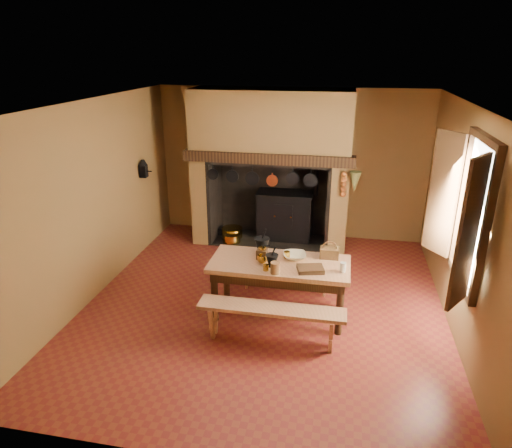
{
  "coord_description": "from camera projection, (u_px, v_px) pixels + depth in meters",
  "views": [
    {
      "loc": [
        0.98,
        -5.63,
        3.44
      ],
      "look_at": [
        -0.19,
        0.3,
        1.1
      ],
      "focal_mm": 32.0,
      "sensor_mm": 36.0,
      "label": 1
    }
  ],
  "objects": [
    {
      "name": "back_wall",
      "position": [
        291.0,
        164.0,
        8.58
      ],
      "size": [
        5.0,
        0.02,
        2.8
      ],
      "primitive_type": "cube",
      "color": "brown",
      "rests_on": "floor"
    },
    {
      "name": "window",
      "position": [
        463.0,
        212.0,
        5.17
      ],
      "size": [
        0.39,
        1.75,
        1.76
      ],
      "color": "white",
      "rests_on": "wall_right"
    },
    {
      "name": "coffee_grinder",
      "position": [
        262.0,
        253.0,
        6.1
      ],
      "size": [
        0.19,
        0.15,
        0.21
      ],
      "rotation": [
        0.0,
        0.0,
        -0.1
      ],
      "color": "#31200F",
      "rests_on": "work_table"
    },
    {
      "name": "wicker_basket",
      "position": [
        329.0,
        252.0,
        6.13
      ],
      "size": [
        0.25,
        0.18,
        0.24
      ],
      "rotation": [
        0.0,
        0.0,
        0.01
      ],
      "color": "#4B3516",
      "rests_on": "work_table"
    },
    {
      "name": "wooden_tray",
      "position": [
        310.0,
        269.0,
        5.77
      ],
      "size": [
        0.37,
        0.31,
        0.06
      ],
      "primitive_type": "cube",
      "rotation": [
        0.0,
        0.0,
        0.24
      ],
      "color": "#31200F",
      "rests_on": "work_table"
    },
    {
      "name": "mortar_large",
      "position": [
        262.0,
        244.0,
        6.26
      ],
      "size": [
        0.21,
        0.21,
        0.36
      ],
      "rotation": [
        0.0,
        0.0,
        -0.33
      ],
      "color": "black",
      "rests_on": "work_table"
    },
    {
      "name": "chimney_breast",
      "position": [
        271.0,
        146.0,
        8.08
      ],
      "size": [
        2.95,
        0.96,
        2.8
      ],
      "color": "brown",
      "rests_on": "floor"
    },
    {
      "name": "wall_coffee_mill",
      "position": [
        143.0,
        167.0,
        7.87
      ],
      "size": [
        0.23,
        0.16,
        0.31
      ],
      "color": "black",
      "rests_on": "wall_left"
    },
    {
      "name": "wall_right",
      "position": [
        465.0,
        225.0,
        5.62
      ],
      "size": [
        0.02,
        5.5,
        2.8
      ],
      "primitive_type": "cube",
      "color": "brown",
      "rests_on": "floor"
    },
    {
      "name": "hearth_pans",
      "position": [
        231.0,
        234.0,
        8.75
      ],
      "size": [
        0.51,
        0.62,
        0.2
      ],
      "color": "#B18529",
      "rests_on": "floor"
    },
    {
      "name": "iron_range",
      "position": [
        285.0,
        215.0,
        8.64
      ],
      "size": [
        1.12,
        0.55,
        1.6
      ],
      "color": "black",
      "rests_on": "floor"
    },
    {
      "name": "wall_front",
      "position": [
        204.0,
        329.0,
        3.55
      ],
      "size": [
        5.0,
        0.02,
        2.8
      ],
      "primitive_type": "cube",
      "color": "brown",
      "rests_on": "floor"
    },
    {
      "name": "ceiling",
      "position": [
        266.0,
        104.0,
        5.56
      ],
      "size": [
        5.5,
        5.5,
        0.0
      ],
      "primitive_type": "plane",
      "rotation": [
        3.14,
        0.0,
        0.0
      ],
      "color": "silver",
      "rests_on": "back_wall"
    },
    {
      "name": "wall_left",
      "position": [
        93.0,
        201.0,
        6.51
      ],
      "size": [
        0.02,
        5.5,
        2.8
      ],
      "primitive_type": "cube",
      "color": "brown",
      "rests_on": "floor"
    },
    {
      "name": "glass_jar",
      "position": [
        343.0,
        267.0,
        5.74
      ],
      "size": [
        0.08,
        0.08,
        0.13
      ],
      "primitive_type": "cylinder",
      "rotation": [
        0.0,
        0.0,
        0.16
      ],
      "color": "beige",
      "rests_on": "work_table"
    },
    {
      "name": "brass_cup",
      "position": [
        262.0,
        259.0,
        5.99
      ],
      "size": [
        0.18,
        0.18,
        0.11
      ],
      "primitive_type": "imported",
      "rotation": [
        0.0,
        0.0,
        0.4
      ],
      "color": "#B18529",
      "rests_on": "work_table"
    },
    {
      "name": "brass_mug_b",
      "position": [
        287.0,
        255.0,
        6.13
      ],
      "size": [
        0.11,
        0.11,
        0.09
      ],
      "primitive_type": "cylinder",
      "rotation": [
        0.0,
        0.0,
        0.4
      ],
      "color": "#B18529",
      "rests_on": "work_table"
    },
    {
      "name": "hanging_pans",
      "position": [
        264.0,
        178.0,
        7.8
      ],
      "size": [
        1.92,
        0.29,
        0.27
      ],
      "color": "black",
      "rests_on": "chimney_breast"
    },
    {
      "name": "work_table",
      "position": [
        280.0,
        271.0,
        6.07
      ],
      "size": [
        1.84,
        0.82,
        0.8
      ],
      "color": "tan",
      "rests_on": "floor"
    },
    {
      "name": "stoneware_crock",
      "position": [
        275.0,
        268.0,
        5.7
      ],
      "size": [
        0.14,
        0.14,
        0.15
      ],
      "primitive_type": "cylinder",
      "rotation": [
        0.0,
        0.0,
        0.15
      ],
      "color": "brown",
      "rests_on": "work_table"
    },
    {
      "name": "floor",
      "position": [
        265.0,
        304.0,
        6.57
      ],
      "size": [
        5.5,
        5.5,
        0.0
      ],
      "primitive_type": "plane",
      "color": "maroon",
      "rests_on": "ground"
    },
    {
      "name": "mixing_bowl",
      "position": [
        295.0,
        256.0,
        6.11
      ],
      "size": [
        0.36,
        0.36,
        0.08
      ],
      "primitive_type": "imported",
      "rotation": [
        0.0,
        0.0,
        0.17
      ],
      "color": "beige",
      "rests_on": "work_table"
    },
    {
      "name": "bench_front",
      "position": [
        271.0,
        316.0,
        5.57
      ],
      "size": [
        1.81,
        0.32,
        0.51
      ],
      "color": "tan",
      "rests_on": "floor"
    },
    {
      "name": "brass_mug_a",
      "position": [
        266.0,
        267.0,
        5.78
      ],
      "size": [
        0.08,
        0.08,
        0.08
      ],
      "primitive_type": "cylinder",
      "rotation": [
        0.0,
        0.0,
        0.11
      ],
      "color": "#B18529",
      "rests_on": "work_table"
    },
    {
      "name": "herb_bunch",
      "position": [
        355.0,
        182.0,
        7.5
      ],
      "size": [
        0.2,
        0.2,
        0.35
      ],
      "primitive_type": "cone",
      "rotation": [
        3.14,
        0.0,
        0.0
      ],
      "color": "#52592A",
      "rests_on": "chimney_breast"
    },
    {
      "name": "mortar_small",
      "position": [
        272.0,
        260.0,
        5.86
      ],
      "size": [
        0.17,
        0.17,
        0.29
      ],
      "rotation": [
        0.0,
        0.0,
        0.2
      ],
      "color": "black",
      "rests_on": "work_table"
    },
    {
      "name": "bench_back",
      "position": [
        286.0,
        273.0,
        6.81
      ],
      "size": [
        1.45,
        0.25,
        0.41
      ],
      "color": "tan",
      "rests_on": "floor"
    },
    {
      "name": "onion_string",
      "position": [
        343.0,
        184.0,
        7.55
      ],
      "size": [
        0.12,
        0.1,
        0.46
      ],
      "primitive_type": null,
      "color": "#AF4C20",
      "rests_on": "chimney_breast"
    }
  ]
}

